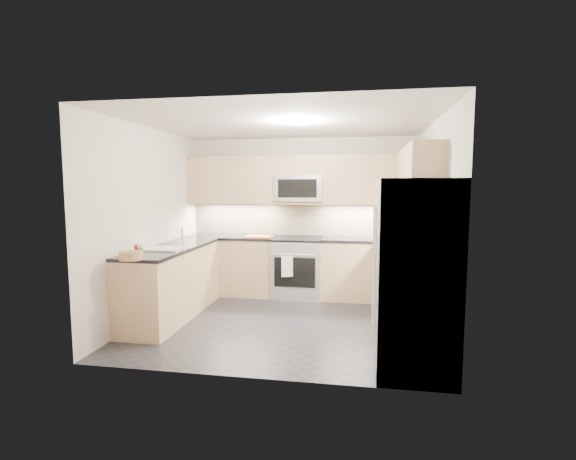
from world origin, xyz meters
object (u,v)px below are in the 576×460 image
object	(u,v)px
microwave	(299,188)
fruit_basket	(131,256)
gas_range	(298,268)
utensil_bowl	(382,234)
cutting_board	(259,236)
refrigerator	(414,276)

from	to	relation	value
microwave	fruit_basket	size ratio (longest dim) A/B	3.05
gas_range	utensil_bowl	xyz separation A→B (m)	(1.27, -0.08, 0.56)
gas_range	cutting_board	world-z (taller)	cutting_board
utensil_bowl	fruit_basket	distance (m)	3.53
gas_range	refrigerator	xyz separation A→B (m)	(1.45, -2.43, 0.45)
microwave	cutting_board	xyz separation A→B (m)	(-0.62, -0.16, -0.75)
refrigerator	fruit_basket	xyz separation A→B (m)	(-2.95, 0.15, 0.09)
utensil_bowl	cutting_board	world-z (taller)	utensil_bowl
microwave	refrigerator	size ratio (longest dim) A/B	0.42
gas_range	utensil_bowl	bearing A→B (deg)	-3.69
refrigerator	utensil_bowl	xyz separation A→B (m)	(-0.18, 2.34, 0.12)
fruit_basket	gas_range	bearing A→B (deg)	56.58
gas_range	fruit_basket	size ratio (longest dim) A/B	3.65
microwave	utensil_bowl	distance (m)	1.46
refrigerator	fruit_basket	size ratio (longest dim) A/B	7.22
gas_range	cutting_board	distance (m)	0.79
gas_range	refrigerator	distance (m)	2.86
microwave	refrigerator	distance (m)	3.04
gas_range	fruit_basket	distance (m)	2.77
microwave	refrigerator	world-z (taller)	microwave
cutting_board	fruit_basket	world-z (taller)	fruit_basket
utensil_bowl	refrigerator	bearing A→B (deg)	-85.69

